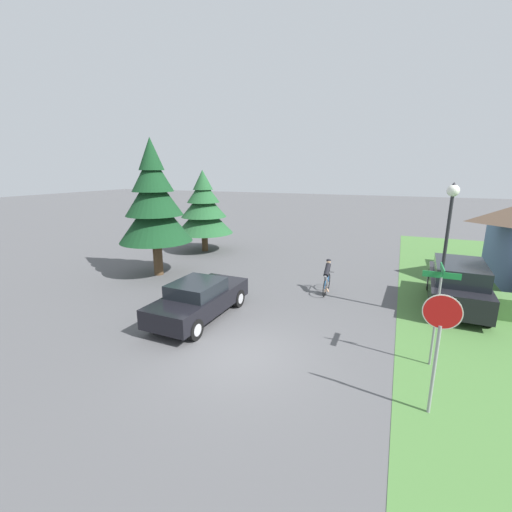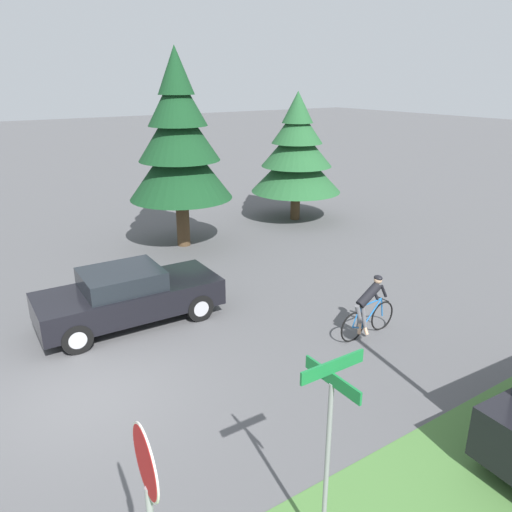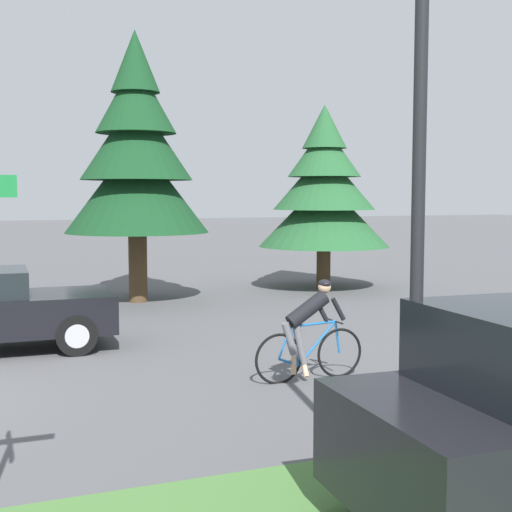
# 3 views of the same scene
# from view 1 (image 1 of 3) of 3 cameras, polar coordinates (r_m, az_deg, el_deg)

# --- Properties ---
(ground_plane) EXTENTS (140.00, 140.00, 0.00)m
(ground_plane) POSITION_cam_1_polar(r_m,az_deg,el_deg) (10.42, -2.84, -15.97)
(ground_plane) COLOR #515154
(sedan_left_lane) EXTENTS (1.90, 4.43, 1.42)m
(sedan_left_lane) POSITION_cam_1_polar(r_m,az_deg,el_deg) (12.55, -9.44, -7.11)
(sedan_left_lane) COLOR black
(sedan_left_lane) RESTS_ON ground
(cyclist) EXTENTS (0.44, 1.74, 1.48)m
(cyclist) POSITION_cam_1_polar(r_m,az_deg,el_deg) (15.21, 11.74, -3.47)
(cyclist) COLOR black
(cyclist) RESTS_ON ground
(parked_suv_right) EXTENTS (2.17, 4.86, 1.81)m
(parked_suv_right) POSITION_cam_1_polar(r_m,az_deg,el_deg) (15.49, 30.55, -4.07)
(parked_suv_right) COLOR black
(parked_suv_right) RESTS_ON ground
(stop_sign) EXTENTS (0.75, 0.08, 2.77)m
(stop_sign) POSITION_cam_1_polar(r_m,az_deg,el_deg) (8.22, 28.28, -10.90)
(stop_sign) COLOR gray
(stop_sign) RESTS_ON ground
(street_lamp) EXTENTS (0.40, 0.40, 4.84)m
(street_lamp) POSITION_cam_1_polar(r_m,az_deg,el_deg) (13.40, 29.50, 5.14)
(street_lamp) COLOR black
(street_lamp) RESTS_ON ground
(street_name_sign) EXTENTS (0.90, 0.90, 2.83)m
(street_name_sign) POSITION_cam_1_polar(r_m,az_deg,el_deg) (10.24, 28.12, -6.25)
(street_name_sign) COLOR gray
(street_name_sign) RESTS_ON ground
(conifer_tall_near) EXTENTS (3.58, 3.58, 6.75)m
(conifer_tall_near) POSITION_cam_1_polar(r_m,az_deg,el_deg) (17.68, -16.64, 8.49)
(conifer_tall_near) COLOR #4C3823
(conifer_tall_near) RESTS_ON ground
(conifer_tall_far) EXTENTS (3.74, 3.74, 5.26)m
(conifer_tall_far) POSITION_cam_1_polar(r_m,az_deg,el_deg) (22.61, -8.72, 7.73)
(conifer_tall_far) COLOR #4C3823
(conifer_tall_far) RESTS_ON ground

